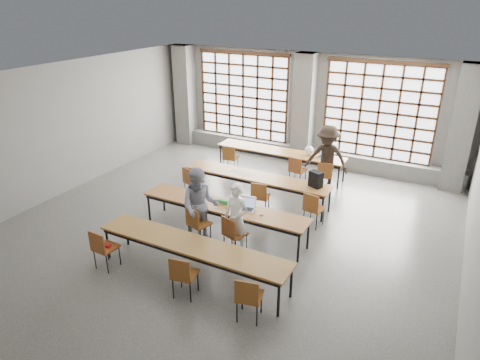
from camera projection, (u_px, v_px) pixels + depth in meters
name	position (u px, v px, depth m)	size (l,w,h in m)	color
floor	(222.00, 233.00, 9.90)	(11.00, 11.00, 0.00)	#464644
ceiling	(219.00, 81.00, 8.51)	(11.00, 11.00, 0.00)	silver
wall_back	(307.00, 108.00, 13.67)	(10.00, 10.00, 0.00)	slate
wall_left	(58.00, 131.00, 11.35)	(11.00, 11.00, 0.00)	slate
column_left	(185.00, 96.00, 15.37)	(0.60, 0.55, 3.50)	#595A57
column_mid	(304.00, 110.00, 13.44)	(0.60, 0.55, 3.50)	#595A57
column_right	(462.00, 129.00, 11.51)	(0.60, 0.55, 3.50)	#595A57
window_left	(243.00, 97.00, 14.51)	(3.32, 0.12, 3.00)	white
window_right	(379.00, 112.00, 12.58)	(3.32, 0.12, 3.00)	white
sill_ledge	(302.00, 154.00, 14.10)	(9.80, 0.35, 0.50)	#595A57
desk_row_a	(280.00, 153.00, 12.98)	(4.00, 0.70, 0.73)	brown
desk_row_b	(256.00, 178.00, 11.20)	(4.00, 0.70, 0.73)	brown
desk_row_c	(224.00, 208.00, 9.63)	(4.00, 0.70, 0.73)	brown
desk_row_d	(192.00, 247.00, 8.14)	(4.00, 0.70, 0.73)	brown
chair_back_left	(230.00, 156.00, 13.11)	(0.48, 0.48, 0.88)	brown
chair_back_mid	(297.00, 168.00, 12.18)	(0.47, 0.47, 0.88)	brown
chair_back_right	(325.00, 173.00, 11.83)	(0.50, 0.50, 0.88)	brown
chair_mid_left	(191.00, 179.00, 11.44)	(0.53, 0.53, 0.88)	brown
chair_mid_centre	(260.00, 195.00, 10.57)	(0.49, 0.49, 0.88)	brown
chair_mid_right	(313.00, 206.00, 9.98)	(0.49, 0.49, 0.88)	brown
chair_front_left	(197.00, 222.00, 9.31)	(0.51, 0.52, 0.88)	brown
chair_front_right	(233.00, 231.00, 8.92)	(0.53, 0.53, 0.88)	brown
chair_near_left	(102.00, 246.00, 8.41)	(0.44, 0.44, 0.88)	brown
chair_near_mid	(183.00, 273.00, 7.59)	(0.49, 0.49, 0.88)	brown
chair_near_right	(248.00, 295.00, 7.03)	(0.50, 0.50, 0.88)	brown
student_male	(236.00, 219.00, 8.92)	(0.57, 0.37, 1.57)	white
student_female	(200.00, 206.00, 9.27)	(0.84, 0.66, 1.74)	#182148
student_back	(327.00, 158.00, 11.78)	(1.21, 0.69, 1.87)	black
laptop_front	(247.00, 206.00, 9.43)	(0.40, 0.35, 0.26)	silver
laptop_back	(324.00, 155.00, 12.44)	(0.39, 0.34, 0.26)	#BABABF
mouse	(261.00, 214.00, 9.17)	(0.10, 0.06, 0.04)	white
green_box	(223.00, 202.00, 9.67)	(0.25, 0.09, 0.09)	green
phone	(228.00, 208.00, 9.44)	(0.13, 0.06, 0.01)	black
paper_sheet_a	(237.00, 171.00, 11.47)	(0.30, 0.21, 0.00)	silver
paper_sheet_b	(245.00, 174.00, 11.26)	(0.30, 0.21, 0.00)	silver
backpack	(316.00, 179.00, 10.45)	(0.32, 0.20, 0.40)	black
plastic_bag	(309.00, 151.00, 12.55)	(0.26, 0.21, 0.29)	white
red_pouch	(106.00, 245.00, 8.49)	(0.20, 0.08, 0.06)	#B1151B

